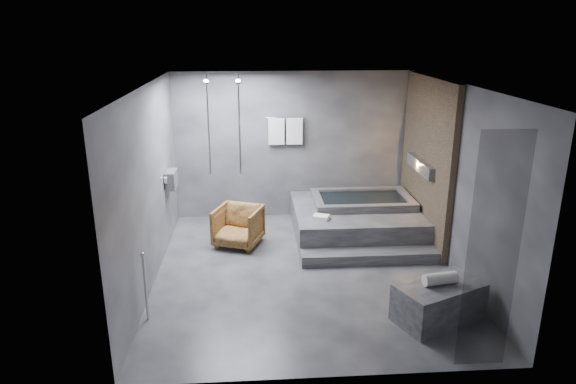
{
  "coord_description": "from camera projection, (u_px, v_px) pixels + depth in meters",
  "views": [
    {
      "loc": [
        -0.77,
        -7.07,
        3.57
      ],
      "look_at": [
        -0.25,
        0.3,
        1.19
      ],
      "focal_mm": 32.0,
      "sensor_mm": 36.0,
      "label": 1
    }
  ],
  "objects": [
    {
      "name": "rolled_towel",
      "position": [
        440.0,
        279.0,
        6.4
      ],
      "size": [
        0.45,
        0.22,
        0.16
      ],
      "primitive_type": "cylinder",
      "rotation": [
        0.0,
        1.57,
        0.16
      ],
      "color": "white",
      "rests_on": "concrete_bench"
    },
    {
      "name": "tub_deck",
      "position": [
        355.0,
        220.0,
        9.22
      ],
      "size": [
        2.2,
        2.0,
        0.5
      ],
      "primitive_type": "cube",
      "color": "#313134",
      "rests_on": "ground"
    },
    {
      "name": "deck_towel",
      "position": [
        321.0,
        217.0,
        8.57
      ],
      "size": [
        0.31,
        0.27,
        0.07
      ],
      "primitive_type": "cube",
      "rotation": [
        0.0,
        0.0,
        -0.41
      ],
      "color": "white",
      "rests_on": "tub_deck"
    },
    {
      "name": "concrete_bench",
      "position": [
        439.0,
        302.0,
        6.5
      ],
      "size": [
        1.25,
        1.0,
        0.49
      ],
      "primitive_type": "cube",
      "rotation": [
        0.0,
        0.0,
        0.42
      ],
      "color": "#373739",
      "rests_on": "ground"
    },
    {
      "name": "tub_step",
      "position": [
        370.0,
        256.0,
        8.15
      ],
      "size": [
        2.2,
        0.36,
        0.18
      ],
      "primitive_type": "cube",
      "color": "#313134",
      "rests_on": "ground"
    },
    {
      "name": "driftwood_chair",
      "position": [
        238.0,
        226.0,
        8.71
      ],
      "size": [
        0.94,
        0.95,
        0.68
      ],
      "primitive_type": "imported",
      "rotation": [
        0.0,
        0.0,
        -0.36
      ],
      "color": "#472B11",
      "rests_on": "ground"
    },
    {
      "name": "room",
      "position": [
        332.0,
        157.0,
        7.58
      ],
      "size": [
        5.0,
        5.04,
        2.82
      ],
      "color": "#2C2C2F",
      "rests_on": "ground"
    }
  ]
}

